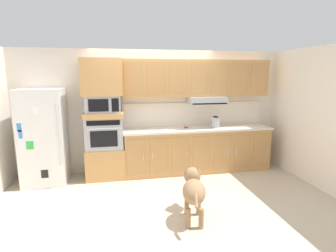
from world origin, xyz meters
The scene contains 16 objects.
ground_plane centered at (0.00, 0.00, 0.00)m, with size 9.60×9.60×0.00m, color beige.
back_kitchen_wall centered at (0.00, 1.11, 1.25)m, with size 6.20×0.12×2.50m, color silver.
side_panel_right centered at (2.80, 0.00, 1.25)m, with size 0.12×7.10×2.50m, color white.
refrigerator centered at (-2.08, 0.68, 0.88)m, with size 0.76×0.73×1.76m.
oven_base_cabinet centered at (-1.00, 0.75, 0.30)m, with size 0.74×0.62×0.60m, color tan.
built_in_oven centered at (-1.00, 0.75, 0.90)m, with size 0.70×0.62×0.60m.
appliance_mid_shelf centered at (-1.00, 0.75, 1.25)m, with size 0.74×0.62×0.10m, color tan.
microwave centered at (-1.00, 0.75, 1.46)m, with size 0.64×0.54×0.32m.
appliance_upper_cabinet centered at (-1.00, 0.75, 1.96)m, with size 0.74×0.62×0.68m, color tan.
lower_cabinet_run centered at (0.89, 0.75, 0.44)m, with size 3.03×0.63×0.88m.
countertop_slab centered at (0.89, 0.75, 0.90)m, with size 3.07×0.64×0.04m, color silver.
backsplash_panel centered at (0.89, 1.04, 1.17)m, with size 3.07×0.02×0.50m, color white.
upper_cabinet_with_hood centered at (0.90, 0.87, 1.90)m, with size 3.03×0.48×0.88m.
screwdriver centered at (0.66, 0.79, 0.93)m, with size 0.17×0.16×0.03m.
electric_kettle centered at (1.25, 0.70, 1.03)m, with size 0.17×0.17×0.24m.
dog centered at (0.26, -1.10, 0.44)m, with size 0.41×0.98×0.67m.
Camera 1 is at (-0.76, -4.49, 2.02)m, focal length 28.77 mm.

